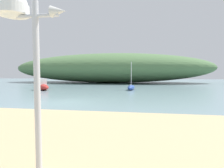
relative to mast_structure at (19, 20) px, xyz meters
name	(u,v)px	position (x,y,z in m)	size (l,w,h in m)	color
ground_plane	(66,102)	(-3.03, 8.97, -3.14)	(120.00, 120.00, 0.00)	gray
distant_hill	(110,68)	(-4.80, 38.17, 0.29)	(47.20, 15.76, 6.86)	#517547
mast_structure	(19,20)	(0.00, 0.00, 0.00)	(1.37, 0.59, 3.51)	silver
motorboat_off_point	(43,86)	(-10.07, 17.72, -2.60)	(3.04, 2.97, 1.46)	#B72D28
sailboat_near_shore	(131,87)	(1.21, 19.63, -2.80)	(1.14, 2.77, 3.60)	#2D4C9E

